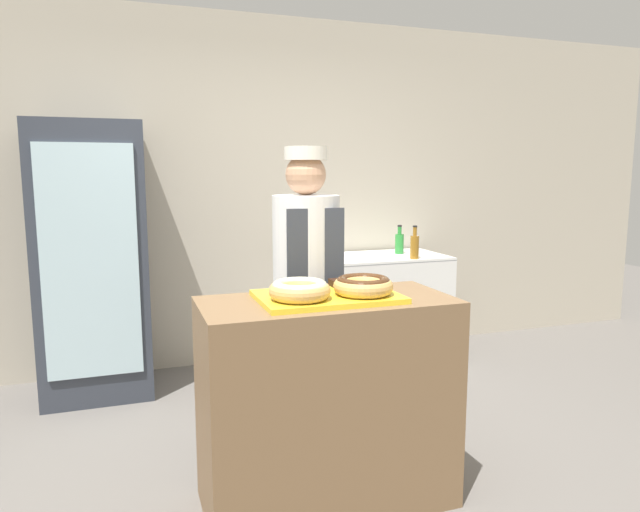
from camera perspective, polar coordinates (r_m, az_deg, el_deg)
The scene contains 13 objects.
ground_plane at distance 2.89m, azimuth 0.71°, elevation -23.16°, with size 14.00×14.00×0.00m, color #66605B.
wall_back at distance 4.53m, azimuth -8.50°, elevation 6.26°, with size 8.00×0.06×2.70m.
display_counter at distance 2.67m, azimuth 0.73°, elevation -14.40°, with size 1.12×0.53×0.95m.
serving_tray at distance 2.52m, azimuth 0.75°, elevation -4.09°, with size 0.61×0.41×0.02m.
donut_light_glaze at distance 2.41m, azimuth -2.05°, elevation -3.34°, with size 0.26×0.26×0.08m.
donut_chocolate_glaze at distance 2.51m, azimuth 4.34°, elevation -2.89°, with size 0.26×0.26×0.08m.
brownie_back_left at distance 2.62m, azimuth -2.70°, elevation -3.00°, with size 0.08×0.08×0.03m.
brownie_back_right at distance 2.69m, azimuth 1.94°, elevation -2.69°, with size 0.08×0.08×0.03m.
baker_person at distance 3.09m, azimuth -1.35°, elevation -3.60°, with size 0.36×0.36×1.64m.
beverage_fridge at distance 4.12m, azimuth -21.77°, elevation -0.48°, with size 0.70×0.63×1.84m.
chest_freezer at distance 4.65m, azimuth 6.15°, elevation -5.11°, with size 0.99×0.61×0.85m.
bottle_amber at distance 4.41m, azimuth 9.44°, elevation 1.00°, with size 0.07×0.07×0.26m.
bottle_green at distance 4.67m, azimuth 7.94°, elevation 1.34°, with size 0.07×0.07×0.23m.
Camera 1 is at (-0.84, -2.32, 1.51)m, focal length 32.00 mm.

